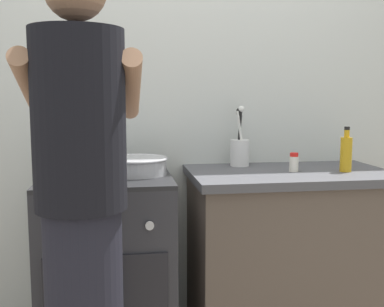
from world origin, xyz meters
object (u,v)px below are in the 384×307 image
Objects in this scene: pot at (75,163)px; mixing_bowl at (136,165)px; stove_range at (109,268)px; oil_bottle at (346,153)px; person at (82,220)px; spice_bottle at (294,162)px; utensil_crock at (240,149)px.

pot is 0.90× the size of mixing_bowl.
oil_bottle is (1.16, -0.06, 0.54)m from stove_range.
person reaches higher than mixing_bowl.
stove_range is 3.00× the size of mixing_bowl.
person is at bearing -148.16° from spice_bottle.
pot reaches higher than stove_range.
stove_range is 1.03m from spice_bottle.
stove_range is at bearing 176.92° from oil_bottle.
utensil_crock is (0.55, 0.19, 0.04)m from mixing_bowl.
stove_range is 2.83× the size of utensil_crock.
oil_bottle reaches higher than mixing_bowl.
mixing_bowl is (0.14, 0.01, 0.50)m from stove_range.
utensil_crock reaches higher than oil_bottle.
utensil_crock is at bearing 133.93° from spice_bottle.
mixing_bowl is 1.02m from oil_bottle.
mixing_bowl is 1.35× the size of oil_bottle.
pot is at bearing -166.85° from utensil_crock.
utensil_crock is at bearing 13.15° from pot.
oil_bottle reaches higher than spice_bottle.
pot is at bearing -178.55° from mixing_bowl.
stove_range is 0.52m from mixing_bowl.
utensil_crock is at bearing 16.24° from stove_range.
pot is at bearing 177.07° from stove_range.
person reaches higher than pot.
person reaches higher than oil_bottle.
spice_bottle is at bearing 31.84° from person.
person is at bearing -107.60° from mixing_bowl.
pot is 2.91× the size of spice_bottle.
person is (-0.97, -0.60, -0.09)m from spice_bottle.
stove_range is 1.28m from oil_bottle.
pot is 0.28m from mixing_bowl.
person is (-0.06, -0.62, 0.41)m from stove_range.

